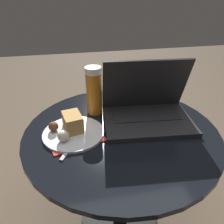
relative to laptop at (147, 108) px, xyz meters
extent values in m
plane|color=brown|center=(-0.11, -0.05, -0.56)|extent=(6.00, 6.00, 0.00)
cylinder|color=black|center=(-0.11, -0.05, -0.55)|extent=(0.36, 0.36, 0.01)
cylinder|color=black|center=(-0.11, -0.05, -0.30)|extent=(0.06, 0.06, 0.48)
cylinder|color=black|center=(-0.11, -0.05, -0.06)|extent=(0.71, 0.71, 0.02)
cube|color=#B7332D|center=(-0.28, -0.07, -0.05)|extent=(0.21, 0.17, 0.00)
cube|color=#232326|center=(0.00, -0.03, -0.04)|extent=(0.35, 0.26, 0.02)
cube|color=black|center=(0.00, 0.01, -0.03)|extent=(0.27, 0.14, 0.00)
cube|color=#232326|center=(0.00, 0.05, 0.08)|extent=(0.34, 0.12, 0.22)
cube|color=silver|center=(0.00, 0.05, 0.08)|extent=(0.31, 0.10, 0.20)
cylinder|color=#C6701E|center=(-0.19, 0.10, 0.04)|extent=(0.06, 0.06, 0.17)
cylinder|color=white|center=(-0.19, 0.10, 0.13)|extent=(0.06, 0.06, 0.02)
cylinder|color=silver|center=(-0.29, -0.04, -0.04)|extent=(0.22, 0.22, 0.01)
cube|color=tan|center=(-0.29, -0.02, -0.01)|extent=(0.08, 0.10, 0.06)
sphere|color=beige|center=(-0.32, -0.09, -0.02)|extent=(0.04, 0.04, 0.04)
sphere|color=brown|center=(-0.36, -0.02, -0.02)|extent=(0.04, 0.04, 0.04)
cube|color=#B2B2B7|center=(-0.30, -0.13, -0.05)|extent=(0.07, 0.11, 0.00)
cube|color=#B2B2B7|center=(-0.27, -0.05, -0.05)|extent=(0.04, 0.06, 0.00)
camera|label=1|loc=(-0.28, -0.70, 0.41)|focal=35.00mm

